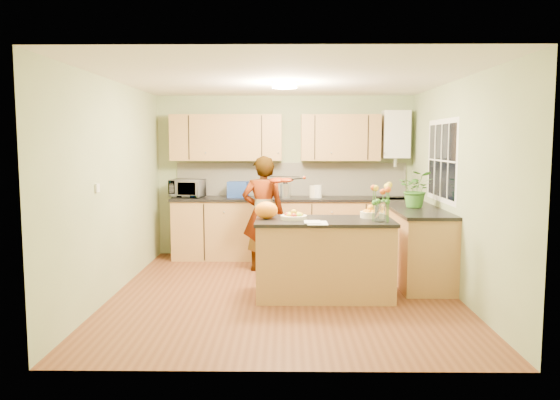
{
  "coord_description": "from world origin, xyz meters",
  "views": [
    {
      "loc": [
        0.02,
        -6.34,
        1.79
      ],
      "look_at": [
        -0.06,
        0.5,
        1.06
      ],
      "focal_mm": 35.0,
      "sensor_mm": 36.0,
      "label": 1
    }
  ],
  "objects": [
    {
      "name": "violinist",
      "position": [
        -0.3,
        1.14,
        0.8
      ],
      "size": [
        0.6,
        0.41,
        1.6
      ],
      "primitive_type": "imported",
      "rotation": [
        0.0,
        0.0,
        3.19
      ],
      "color": "#EBB590",
      "rests_on": "floor"
    },
    {
      "name": "orange_bag",
      "position": [
        -0.21,
        -0.11,
        1.0
      ],
      "size": [
        0.3,
        0.26,
        0.2
      ],
      "primitive_type": "ellipsoid",
      "rotation": [
        0.0,
        0.0,
        -0.15
      ],
      "color": "orange",
      "rests_on": "peninsula_island"
    },
    {
      "name": "fruit_dish",
      "position": [
        0.11,
        -0.16,
        0.95
      ],
      "size": [
        0.3,
        0.3,
        0.11
      ],
      "color": "beige",
      "rests_on": "peninsula_island"
    },
    {
      "name": "right_counter",
      "position": [
        1.7,
        0.85,
        0.47
      ],
      "size": [
        0.62,
        2.24,
        0.94
      ],
      "color": "#A87543",
      "rests_on": "floor"
    },
    {
      "name": "jar_white",
      "position": [
        0.51,
        1.93,
        1.04
      ],
      "size": [
        0.14,
        0.14,
        0.19
      ],
      "primitive_type": "cylinder",
      "rotation": [
        0.0,
        0.0,
        0.19
      ],
      "color": "white",
      "rests_on": "back_counter"
    },
    {
      "name": "boiler",
      "position": [
        1.7,
        2.09,
        1.9
      ],
      "size": [
        0.4,
        0.3,
        0.86
      ],
      "color": "white",
      "rests_on": "wall_back"
    },
    {
      "name": "jar_cream",
      "position": [
        0.44,
        1.95,
        1.03
      ],
      "size": [
        0.13,
        0.13,
        0.18
      ],
      "primitive_type": "cylinder",
      "rotation": [
        0.0,
        0.0,
        0.13
      ],
      "color": "beige",
      "rests_on": "back_counter"
    },
    {
      "name": "microwave",
      "position": [
        -1.5,
        1.98,
        1.08
      ],
      "size": [
        0.55,
        0.43,
        0.27
      ],
      "primitive_type": "imported",
      "rotation": [
        0.0,
        0.0,
        -0.2
      ],
      "color": "white",
      "rests_on": "back_counter"
    },
    {
      "name": "ceiling_lamp",
      "position": [
        0.0,
        0.3,
        2.46
      ],
      "size": [
        0.3,
        0.3,
        0.07
      ],
      "color": "#FFEABF",
      "rests_on": "ceiling"
    },
    {
      "name": "wall_right",
      "position": [
        2.0,
        0.0,
        1.25
      ],
      "size": [
        0.02,
        4.5,
        2.5
      ],
      "primitive_type": "cube",
      "color": "gray",
      "rests_on": "floor"
    },
    {
      "name": "wall_front",
      "position": [
        0.0,
        -2.25,
        1.25
      ],
      "size": [
        4.0,
        0.02,
        2.5
      ],
      "primitive_type": "cube",
      "color": "gray",
      "rests_on": "floor"
    },
    {
      "name": "violin",
      "position": [
        -0.1,
        0.92,
        1.28
      ],
      "size": [
        0.62,
        0.54,
        0.16
      ],
      "primitive_type": null,
      "rotation": [
        0.17,
        0.0,
        -0.61
      ],
      "color": "#571205",
      "rests_on": "violinist"
    },
    {
      "name": "window_right",
      "position": [
        1.99,
        0.6,
        1.55
      ],
      "size": [
        0.01,
        1.3,
        1.05
      ],
      "color": "white",
      "rests_on": "wall_right"
    },
    {
      "name": "orange_bowl",
      "position": [
        1.01,
        -0.01,
        0.96
      ],
      "size": [
        0.24,
        0.24,
        0.14
      ],
      "color": "beige",
      "rests_on": "peninsula_island"
    },
    {
      "name": "blue_box",
      "position": [
        -0.72,
        1.97,
        1.06
      ],
      "size": [
        0.32,
        0.25,
        0.24
      ],
      "primitive_type": "cube",
      "rotation": [
        0.0,
        0.0,
        -0.11
      ],
      "color": "#203D94",
      "rests_on": "back_counter"
    },
    {
      "name": "upper_cabinets",
      "position": [
        -0.18,
        2.08,
        1.85
      ],
      "size": [
        3.2,
        0.34,
        0.7
      ],
      "color": "#A87543",
      "rests_on": "wall_back"
    },
    {
      "name": "wall_back",
      "position": [
        0.0,
        2.25,
        1.25
      ],
      "size": [
        4.0,
        0.02,
        2.5
      ],
      "primitive_type": "cube",
      "color": "gray",
      "rests_on": "floor"
    },
    {
      "name": "ceiling",
      "position": [
        0.0,
        0.0,
        2.5
      ],
      "size": [
        4.0,
        4.5,
        0.02
      ],
      "primitive_type": "cube",
      "color": "white",
      "rests_on": "wall_back"
    },
    {
      "name": "splashback",
      "position": [
        0.1,
        2.23,
        1.2
      ],
      "size": [
        3.6,
        0.02,
        0.52
      ],
      "primitive_type": "cube",
      "color": "silver",
      "rests_on": "back_counter"
    },
    {
      "name": "flower_vase",
      "position": [
        1.06,
        -0.34,
        1.24
      ],
      "size": [
        0.27,
        0.27,
        0.5
      ],
      "rotation": [
        0.0,
        0.0,
        0.28
      ],
      "color": "silver",
      "rests_on": "peninsula_island"
    },
    {
      "name": "light_switch",
      "position": [
        -1.99,
        -0.6,
        1.3
      ],
      "size": [
        0.02,
        0.09,
        0.09
      ],
      "primitive_type": "cube",
      "color": "white",
      "rests_on": "wall_left"
    },
    {
      "name": "peninsula_island",
      "position": [
        0.46,
        -0.16,
        0.45
      ],
      "size": [
        1.58,
        0.81,
        0.9
      ],
      "color": "#A87543",
      "rests_on": "floor"
    },
    {
      "name": "back_counter",
      "position": [
        0.1,
        1.95,
        0.47
      ],
      "size": [
        3.64,
        0.62,
        0.94
      ],
      "color": "#A87543",
      "rests_on": "floor"
    },
    {
      "name": "kettle",
      "position": [
        0.01,
        1.91,
        1.06
      ],
      "size": [
        0.16,
        0.16,
        0.29
      ],
      "rotation": [
        0.0,
        0.0,
        -0.14
      ],
      "color": "silver",
      "rests_on": "back_counter"
    },
    {
      "name": "papers",
      "position": [
        0.36,
        -0.46,
        0.91
      ],
      "size": [
        0.22,
        0.3,
        0.01
      ],
      "primitive_type": "cube",
      "color": "white",
      "rests_on": "peninsula_island"
    },
    {
      "name": "wall_left",
      "position": [
        -2.0,
        0.0,
        1.25
      ],
      "size": [
        0.02,
        4.5,
        2.5
      ],
      "primitive_type": "cube",
      "color": "gray",
      "rests_on": "floor"
    },
    {
      "name": "floor",
      "position": [
        0.0,
        0.0,
        0.0
      ],
      "size": [
        4.5,
        4.5,
        0.0
      ],
      "primitive_type": "plane",
      "color": "brown",
      "rests_on": "ground"
    },
    {
      "name": "potted_plant",
      "position": [
        1.7,
        0.68,
        1.18
      ],
      "size": [
        0.51,
        0.47,
        0.48
      ],
      "primitive_type": "imported",
      "rotation": [
        0.0,
        0.0,
        -0.25
      ],
      "color": "#397A28",
      "rests_on": "right_counter"
    }
  ]
}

